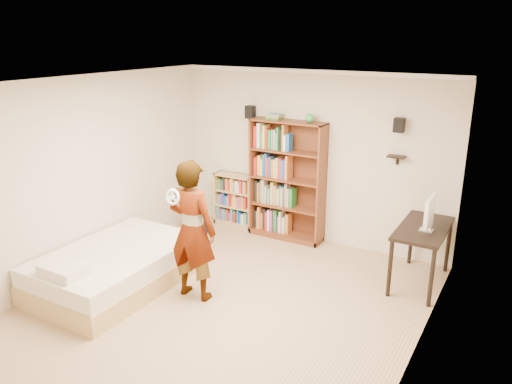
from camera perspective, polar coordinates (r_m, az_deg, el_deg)
ground at (r=6.34m, az=-3.59°, el=-12.79°), size 4.50×5.00×0.01m
room_shell at (r=5.66m, az=-3.93°, el=2.76°), size 4.52×5.02×2.71m
crown_molding at (r=5.49m, az=-4.13°, el=11.95°), size 4.50×5.00×0.06m
speaker_left at (r=8.15m, az=-0.67°, el=9.14°), size 0.14×0.12×0.20m
speaker_right at (r=7.24m, az=16.04°, el=7.36°), size 0.14×0.12×0.20m
wall_shelf at (r=7.34m, az=15.77°, el=3.92°), size 0.25×0.16×0.02m
tall_bookshelf at (r=7.97m, az=3.57°, el=1.27°), size 1.22×0.36×1.93m
low_bookshelf at (r=8.63m, az=-2.41°, el=-0.94°), size 0.73×0.27×0.91m
computer_desk at (r=7.01m, az=18.30°, el=-6.88°), size 0.59×1.19×0.81m
imac at (r=6.66m, az=19.05°, el=-2.39°), size 0.12×0.46×0.45m
daybed at (r=6.91m, az=-15.71°, el=-7.84°), size 1.39×2.13×0.63m
person at (r=6.21m, az=-7.30°, el=-4.38°), size 0.67×0.45×1.79m
wii_wheel at (r=5.78m, az=-9.50°, el=-0.55°), size 0.19×0.07×0.20m
navy_bag at (r=8.44m, az=-6.78°, el=-3.12°), size 0.40×0.34×0.46m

